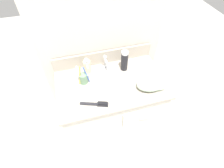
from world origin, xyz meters
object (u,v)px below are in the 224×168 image
object	(u,v)px
hairbrush	(98,104)
hand_towel	(153,84)
toothbrush_cup	(83,78)
soap_dispenser	(87,67)
shaving_cream_can	(124,61)

from	to	relation	value
hairbrush	hand_towel	world-z (taller)	hand_towel
toothbrush_cup	hairbrush	bearing A→B (deg)	-75.65
soap_dispenser	hairbrush	bearing A→B (deg)	-88.22
soap_dispenser	toothbrush_cup	bearing A→B (deg)	-114.80
soap_dispenser	hairbrush	distance (m)	0.37
soap_dispenser	hand_towel	xyz separation A→B (m)	(0.47, -0.30, -0.03)
hand_towel	hairbrush	bearing A→B (deg)	-172.59
toothbrush_cup	hand_towel	bearing A→B (deg)	-20.14
hairbrush	shaving_cream_can	bearing A→B (deg)	65.80
shaving_cream_can	hand_towel	xyz separation A→B (m)	(0.15, -0.26, -0.06)
soap_dispenser	hand_towel	bearing A→B (deg)	-33.08
hairbrush	hand_towel	bearing A→B (deg)	26.80
toothbrush_cup	hand_towel	xyz separation A→B (m)	(0.52, -0.19, -0.02)
toothbrush_cup	soap_dispenser	distance (m)	0.13
soap_dispenser	hairbrush	xyz separation A→B (m)	(0.01, -0.36, -0.05)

